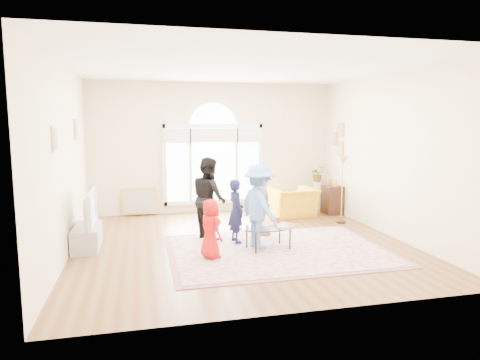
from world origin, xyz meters
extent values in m
plane|color=brown|center=(0.00, 0.00, 0.00)|extent=(6.00, 6.00, 0.00)
plane|color=beige|center=(0.00, 3.00, 1.60)|extent=(6.00, 0.00, 6.00)
plane|color=beige|center=(0.00, -3.00, 1.60)|extent=(6.00, 0.00, 6.00)
plane|color=beige|center=(-3.00, 0.00, 1.60)|extent=(0.00, 6.00, 6.00)
plane|color=beige|center=(3.00, 0.00, 1.60)|extent=(0.00, 6.00, 6.00)
plane|color=white|center=(0.00, 0.00, 3.20)|extent=(6.00, 6.00, 0.00)
cube|color=white|center=(0.00, 2.96, 0.25)|extent=(2.50, 0.08, 0.10)
cube|color=white|center=(0.00, 2.96, 2.15)|extent=(2.50, 0.08, 0.10)
cube|color=white|center=(-1.22, 2.96, 1.20)|extent=(0.10, 0.08, 2.00)
cube|color=white|center=(1.22, 2.96, 1.20)|extent=(0.10, 0.08, 2.00)
cube|color=#C6E2FF|center=(-0.90, 2.96, 1.20)|extent=(0.55, 0.02, 1.80)
cube|color=#C6E2FF|center=(0.90, 2.96, 1.20)|extent=(0.55, 0.02, 1.80)
cube|color=#C6E2FF|center=(0.00, 2.96, 1.20)|extent=(1.10, 0.02, 1.80)
cylinder|color=#C6E2FF|center=(0.00, 2.96, 2.10)|extent=(1.20, 0.02, 1.20)
cube|color=white|center=(-0.59, 2.95, 1.20)|extent=(0.07, 0.04, 1.80)
cube|color=white|center=(0.59, 2.95, 1.20)|extent=(0.07, 0.04, 1.80)
cube|color=white|center=(-0.90, 2.88, 1.92)|extent=(0.65, 0.12, 0.35)
cube|color=white|center=(0.00, 2.88, 1.92)|extent=(1.20, 0.12, 0.35)
cube|color=white|center=(0.90, 2.88, 1.92)|extent=(0.65, 0.12, 0.35)
cube|color=tan|center=(-2.98, 1.30, 2.10)|extent=(0.03, 0.34, 0.40)
cube|color=#ADA38E|center=(-2.96, 1.30, 2.10)|extent=(0.01, 0.28, 0.34)
cube|color=tan|center=(-2.98, -0.90, 2.00)|extent=(0.03, 0.30, 0.36)
cube|color=#ADA38E|center=(-2.96, -0.90, 2.00)|extent=(0.01, 0.24, 0.30)
cube|color=tan|center=(2.98, 2.05, 2.05)|extent=(0.03, 0.28, 0.34)
cube|color=#ADA38E|center=(2.96, 2.05, 2.05)|extent=(0.01, 0.22, 0.28)
cube|color=tan|center=(2.98, 2.05, 1.62)|extent=(0.03, 0.28, 0.34)
cube|color=#ADA38E|center=(2.96, 2.05, 1.62)|extent=(0.01, 0.22, 0.28)
cube|color=tan|center=(2.98, 2.40, 1.84)|extent=(0.03, 0.26, 0.32)
cube|color=#ADA38E|center=(2.96, 2.40, 1.84)|extent=(0.01, 0.20, 0.26)
cube|color=beige|center=(0.52, -0.60, 0.01)|extent=(3.60, 2.60, 0.02)
cube|color=#9C6065|center=(0.52, -0.60, 0.01)|extent=(3.80, 2.80, 0.01)
cube|color=#9C9EA4|center=(-2.75, 0.30, 0.21)|extent=(0.45, 1.00, 0.42)
imported|color=black|center=(-2.75, 0.30, 0.73)|extent=(0.14, 1.08, 0.62)
cube|color=#67B2E0|center=(-2.66, 0.30, 0.73)|extent=(0.02, 0.88, 0.50)
ellipsoid|color=silver|center=(0.38, -0.48, 0.41)|extent=(1.15, 0.84, 0.02)
cylinder|color=black|center=(0.67, -0.24, 0.20)|extent=(0.03, 0.03, 0.40)
cylinder|color=black|center=(0.02, -0.35, 0.20)|extent=(0.03, 0.03, 0.40)
cylinder|color=black|center=(0.74, -0.61, 0.20)|extent=(0.03, 0.03, 0.40)
cylinder|color=black|center=(0.09, -0.73, 0.20)|extent=(0.03, 0.03, 0.40)
imported|color=#B2A58C|center=(0.23, -0.46, 0.43)|extent=(0.33, 0.36, 0.03)
imported|color=#B2A58C|center=(0.49, -0.54, 0.43)|extent=(0.21, 0.29, 0.02)
cylinder|color=red|center=(0.60, -0.35, 0.48)|extent=(0.07, 0.07, 0.12)
imported|color=yellow|center=(1.74, 1.99, 0.34)|extent=(1.15, 1.04, 0.68)
cube|color=black|center=(2.78, 2.02, 0.35)|extent=(0.40, 0.50, 0.70)
cylinder|color=black|center=(2.56, 1.08, 0.01)|extent=(0.20, 0.20, 0.02)
cylinder|color=#B69243|center=(2.56, 1.08, 0.68)|extent=(0.02, 0.02, 1.35)
cone|color=#CCB284|center=(2.56, 1.08, 1.40)|extent=(0.27, 0.27, 0.22)
cylinder|color=white|center=(2.70, 2.74, 0.35)|extent=(0.20, 0.20, 0.70)
imported|color=#33722D|center=(2.70, 2.74, 0.91)|extent=(0.42, 0.37, 0.41)
cube|color=tan|center=(-1.83, 2.90, 0.00)|extent=(0.80, 0.14, 0.62)
imported|color=red|center=(-0.70, -0.77, 0.51)|extent=(0.48, 0.56, 0.98)
imported|color=#15193E|center=(-0.08, 0.05, 0.61)|extent=(0.35, 0.47, 1.18)
imported|color=black|center=(-0.52, 0.45, 0.80)|extent=(0.73, 0.86, 1.57)
imported|color=#C8909B|center=(0.54, 0.45, 0.63)|extent=(0.35, 0.73, 1.22)
imported|color=#609DEE|center=(0.24, -0.37, 0.77)|extent=(0.81, 1.08, 1.49)
camera|label=1|loc=(-1.79, -7.52, 2.24)|focal=32.00mm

